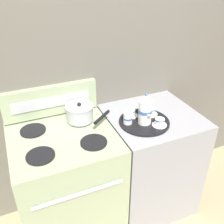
# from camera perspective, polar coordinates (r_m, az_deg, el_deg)

# --- Properties ---
(ground_plane) EXTENTS (6.00, 6.00, 0.00)m
(ground_plane) POSITION_cam_1_polar(r_m,az_deg,el_deg) (2.42, -0.36, -20.69)
(ground_plane) COLOR tan
(wall_back) EXTENTS (6.00, 0.05, 2.20)m
(wall_back) POSITION_cam_1_polar(r_m,az_deg,el_deg) (2.00, -4.29, 7.19)
(wall_back) COLOR #666056
(wall_back) RESTS_ON ground
(stove) EXTENTS (0.69, 0.66, 0.90)m
(stove) POSITION_cam_1_polar(r_m,az_deg,el_deg) (2.03, -9.52, -15.49)
(stove) COLOR #9EAD84
(stove) RESTS_ON ground
(control_panel) EXTENTS (0.68, 0.05, 0.22)m
(control_panel) POSITION_cam_1_polar(r_m,az_deg,el_deg) (1.92, -13.18, 2.40)
(control_panel) COLOR #9EAD84
(control_panel) RESTS_ON stove
(side_counter) EXTENTS (0.66, 0.63, 0.88)m
(side_counter) POSITION_cam_1_polar(r_m,az_deg,el_deg) (2.22, 8.10, -10.52)
(side_counter) COLOR #939399
(side_counter) RESTS_ON ground
(saucepan) EXTENTS (0.29, 0.31, 0.14)m
(saucepan) POSITION_cam_1_polar(r_m,az_deg,el_deg) (1.85, -6.95, -0.15)
(saucepan) COLOR #B7B7BC
(saucepan) RESTS_ON stove
(serving_tray) EXTENTS (0.36, 0.36, 0.01)m
(serving_tray) POSITION_cam_1_polar(r_m,az_deg,el_deg) (1.86, 7.00, -2.12)
(serving_tray) COLOR black
(serving_tray) RESTS_ON side_counter
(teapot) EXTENTS (0.09, 0.15, 0.23)m
(teapot) POSITION_cam_1_polar(r_m,az_deg,el_deg) (1.79, 7.27, 0.51)
(teapot) COLOR white
(teapot) RESTS_ON serving_tray
(teacup_left) EXTENTS (0.10, 0.10, 0.05)m
(teacup_left) POSITION_cam_1_polar(r_m,az_deg,el_deg) (1.81, 10.33, -2.17)
(teacup_left) COLOR white
(teacup_left) RESTS_ON serving_tray
(teacup_right) EXTENTS (0.10, 0.10, 0.05)m
(teacup_right) POSITION_cam_1_polar(r_m,az_deg,el_deg) (1.93, 8.50, 0.07)
(teacup_right) COLOR white
(teacup_right) RESTS_ON serving_tray
(teacup_front) EXTENTS (0.10, 0.10, 0.05)m
(teacup_front) POSITION_cam_1_polar(r_m,az_deg,el_deg) (1.90, 4.11, -0.17)
(teacup_front) COLOR white
(teacup_front) RESTS_ON serving_tray
(creamer_jug) EXTENTS (0.06, 0.06, 0.08)m
(creamer_jug) POSITION_cam_1_polar(r_m,az_deg,el_deg) (1.80, 3.47, -1.32)
(creamer_jug) COLOR white
(creamer_jug) RESTS_ON serving_tray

